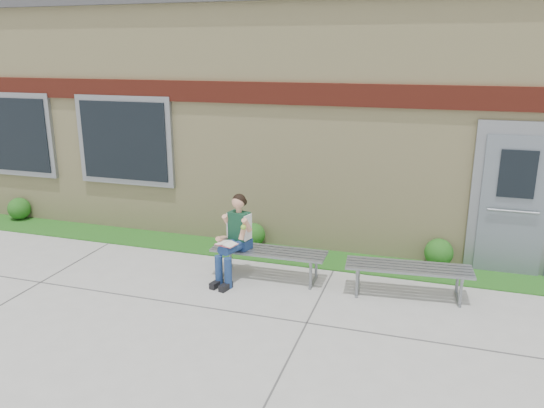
% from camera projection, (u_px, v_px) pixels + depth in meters
% --- Properties ---
extents(ground, '(80.00, 80.00, 0.00)m').
position_uv_depth(ground, '(217.00, 330.00, 6.41)').
color(ground, '#9E9E99').
rests_on(ground, ground).
extents(grass_strip, '(16.00, 0.80, 0.02)m').
position_uv_depth(grass_strip, '(279.00, 254.00, 8.79)').
color(grass_strip, '#225015').
rests_on(grass_strip, ground).
extents(school_building, '(16.20, 6.22, 4.20)m').
position_uv_depth(school_building, '(325.00, 107.00, 11.31)').
color(school_building, beige).
rests_on(school_building, ground).
extents(bench_left, '(1.70, 0.49, 0.44)m').
position_uv_depth(bench_left, '(269.00, 256.00, 7.80)').
color(bench_left, slate).
rests_on(bench_left, ground).
extents(bench_right, '(1.72, 0.62, 0.44)m').
position_uv_depth(bench_right, '(408.00, 273.00, 7.23)').
color(bench_right, slate).
rests_on(bench_right, ground).
extents(girl, '(0.47, 0.79, 1.28)m').
position_uv_depth(girl, '(235.00, 236.00, 7.67)').
color(girl, navy).
rests_on(girl, ground).
extents(shrub_west, '(0.43, 0.43, 0.43)m').
position_uv_depth(shrub_west, '(19.00, 209.00, 10.53)').
color(shrub_west, '#225015').
rests_on(shrub_west, grass_strip).
extents(shrub_mid, '(0.39, 0.39, 0.39)m').
position_uv_depth(shrub_mid, '(254.00, 234.00, 9.11)').
color(shrub_mid, '#225015').
rests_on(shrub_mid, grass_strip).
extents(shrub_east, '(0.44, 0.44, 0.44)m').
position_uv_depth(shrub_east, '(439.00, 253.00, 8.22)').
color(shrub_east, '#225015').
rests_on(shrub_east, grass_strip).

